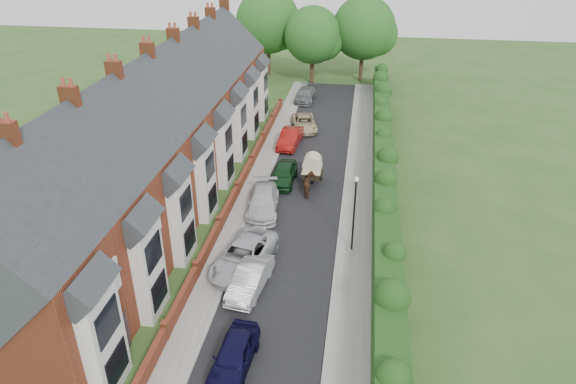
% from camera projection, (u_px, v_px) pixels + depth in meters
% --- Properties ---
extents(ground, '(140.00, 140.00, 0.00)m').
position_uv_depth(ground, '(288.00, 286.00, 29.05)').
color(ground, '#2D4C1E').
rests_on(ground, ground).
extents(road, '(6.00, 58.00, 0.02)m').
position_uv_depth(road, '(303.00, 193.00, 38.69)').
color(road, black).
rests_on(road, ground).
extents(pavement_hedge_side, '(2.20, 58.00, 0.12)m').
position_uv_depth(pavement_hedge_side, '(358.00, 197.00, 38.13)').
color(pavement_hedge_side, gray).
rests_on(pavement_hedge_side, ground).
extents(pavement_house_side, '(1.70, 58.00, 0.12)m').
position_uv_depth(pavement_house_side, '(253.00, 189.00, 39.16)').
color(pavement_house_side, gray).
rests_on(pavement_house_side, ground).
extents(kerb_hedge_side, '(0.18, 58.00, 0.13)m').
position_uv_depth(kerb_hedge_side, '(344.00, 196.00, 38.26)').
color(kerb_hedge_side, gray).
rests_on(kerb_hedge_side, ground).
extents(kerb_house_side, '(0.18, 58.00, 0.13)m').
position_uv_depth(kerb_house_side, '(264.00, 190.00, 39.06)').
color(kerb_house_side, gray).
rests_on(kerb_house_side, ground).
extents(hedge, '(2.10, 58.00, 2.85)m').
position_uv_depth(hedge, '(384.00, 180.00, 37.16)').
color(hedge, '#153912').
rests_on(hedge, ground).
extents(terrace_row, '(9.05, 40.50, 11.50)m').
position_uv_depth(terrace_row, '(160.00, 136.00, 37.03)').
color(terrace_row, brown).
rests_on(terrace_row, ground).
extents(garden_wall_row, '(0.35, 40.35, 1.10)m').
position_uv_depth(garden_wall_row, '(237.00, 190.00, 38.23)').
color(garden_wall_row, brown).
rests_on(garden_wall_row, ground).
extents(lamppost, '(0.32, 0.32, 5.16)m').
position_uv_depth(lamppost, '(355.00, 205.00, 30.52)').
color(lamppost, black).
rests_on(lamppost, ground).
extents(tree_far_left, '(7.14, 6.80, 9.29)m').
position_uv_depth(tree_far_left, '(316.00, 37.00, 61.58)').
color(tree_far_left, '#332316').
rests_on(tree_far_left, ground).
extents(tree_far_right, '(7.98, 7.60, 10.31)m').
position_uv_depth(tree_far_right, '(367.00, 30.00, 62.25)').
color(tree_far_right, '#332316').
rests_on(tree_far_right, ground).
extents(tree_far_back, '(8.40, 8.00, 10.82)m').
position_uv_depth(tree_far_back, '(271.00, 23.00, 64.53)').
color(tree_far_back, '#332316').
rests_on(tree_far_back, ground).
extents(car_navy, '(1.95, 4.27, 1.42)m').
position_uv_depth(car_navy, '(234.00, 355.00, 23.52)').
color(car_navy, black).
rests_on(car_navy, ground).
extents(car_silver_a, '(2.11, 4.52, 1.43)m').
position_uv_depth(car_silver_a, '(250.00, 279.00, 28.45)').
color(car_silver_a, '#B2B2B7').
rests_on(car_silver_a, ground).
extents(car_silver_b, '(3.67, 6.09, 1.58)m').
position_uv_depth(car_silver_b, '(244.00, 256.00, 30.27)').
color(car_silver_b, silver).
rests_on(car_silver_b, ground).
extents(car_white, '(2.72, 5.43, 1.51)m').
position_uv_depth(car_white, '(263.00, 202.00, 36.04)').
color(car_white, silver).
rests_on(car_white, ground).
extents(car_green, '(1.83, 4.43, 1.50)m').
position_uv_depth(car_green, '(284.00, 174.00, 39.95)').
color(car_green, '#103517').
rests_on(car_green, ground).
extents(car_red, '(1.98, 4.74, 1.52)m').
position_uv_depth(car_red, '(290.00, 138.00, 46.40)').
color(car_red, maroon).
rests_on(car_red, ground).
extents(car_beige, '(3.24, 5.14, 1.32)m').
position_uv_depth(car_beige, '(304.00, 123.00, 50.08)').
color(car_beige, '#C0AF8A').
rests_on(car_beige, ground).
extents(car_grey, '(2.16, 5.00, 1.43)m').
position_uv_depth(car_grey, '(305.00, 95.00, 57.83)').
color(car_grey, slate).
rests_on(car_grey, ground).
extents(horse, '(1.07, 1.99, 1.61)m').
position_uv_depth(horse, '(309.00, 185.00, 38.17)').
color(horse, '#422818').
rests_on(horse, ground).
extents(horse_cart, '(1.50, 3.32, 2.40)m').
position_uv_depth(horse_cart, '(312.00, 167.00, 39.69)').
color(horse_cart, black).
rests_on(horse_cart, ground).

